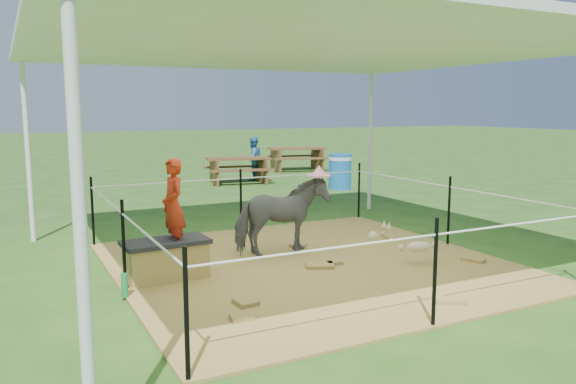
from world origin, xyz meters
name	(u,v)px	position (x,y,z in m)	size (l,w,h in m)	color
ground	(310,266)	(0.00, 0.00, 0.00)	(90.00, 90.00, 0.00)	#2D5919
hay_patch	(310,264)	(0.00, 0.00, 0.01)	(4.60, 4.60, 0.03)	brown
canopy_tent	(311,44)	(0.00, 0.00, 2.69)	(6.30, 6.30, 2.90)	silver
rope_fence	(310,215)	(0.00, 0.00, 0.64)	(4.54, 4.54, 1.00)	black
straw_bale	(166,261)	(-1.75, 0.20, 0.23)	(0.89, 0.44, 0.40)	#A3853B
dark_cloth	(165,242)	(-1.75, 0.20, 0.45)	(0.95, 0.49, 0.05)	black
woman	(173,197)	(-1.65, 0.20, 0.96)	(0.39, 0.26, 1.07)	red
green_bottle	(125,285)	(-2.30, -0.25, 0.15)	(0.07, 0.07, 0.25)	#1B7C3A
pony	(281,216)	(-0.12, 0.56, 0.54)	(0.55, 1.21, 1.02)	#4C4D52
pink_hat	(281,172)	(-0.12, 0.56, 1.13)	(0.32, 0.32, 0.15)	#FC92CC
foal	(419,244)	(1.19, -0.63, 0.28)	(0.88, 0.49, 0.49)	beige
trash_barrel	(340,172)	(3.97, 5.60, 0.43)	(0.55, 0.55, 0.86)	blue
picnic_table_near	(238,170)	(2.16, 7.73, 0.34)	(1.64, 1.18, 0.68)	#56331D
picnic_table_far	(297,159)	(4.98, 9.76, 0.37)	(1.77, 1.28, 0.74)	#512F1C
distant_person	(253,159)	(2.75, 8.10, 0.60)	(0.58, 0.45, 1.19)	teal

